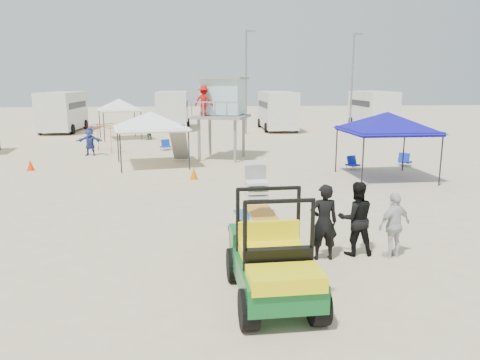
{
  "coord_description": "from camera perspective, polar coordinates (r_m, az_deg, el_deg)",
  "views": [
    {
      "loc": [
        -0.62,
        -10.22,
        4.1
      ],
      "look_at": [
        0.5,
        3.0,
        1.3
      ],
      "focal_mm": 35.0,
      "sensor_mm": 36.0,
      "label": 1
    }
  ],
  "objects": [
    {
      "name": "man_left",
      "position": [
        11.06,
        10.17,
        -5.08
      ],
      "size": [
        0.66,
        0.43,
        1.81
      ],
      "primitive_type": "imported",
      "rotation": [
        0.0,
        0.0,
        3.14
      ],
      "color": "black",
      "rests_on": "ground"
    },
    {
      "name": "rv_mid_left",
      "position": [
        41.85,
        -8.18,
        8.64
      ],
      "size": [
        2.65,
        6.5,
        3.25
      ],
      "color": "silver",
      "rests_on": "ground"
    },
    {
      "name": "beach_chair_c",
      "position": [
        24.57,
        19.4,
        2.36
      ],
      "size": [
        0.74,
        0.86,
        0.64
      ],
      "color": "#0F2BAA",
      "rests_on": "ground"
    },
    {
      "name": "umbrella_b",
      "position": [
        28.17,
        -15.4,
        5.02
      ],
      "size": [
        2.87,
        2.88,
        1.85
      ],
      "primitive_type": "imported",
      "rotation": [
        0.0,
        0.0,
        0.69
      ],
      "color": "orange",
      "rests_on": "ground"
    },
    {
      "name": "canopy_blue",
      "position": [
        20.79,
        17.55,
        7.53
      ],
      "size": [
        3.51,
        3.51,
        3.26
      ],
      "color": "black",
      "rests_on": "ground"
    },
    {
      "name": "utility_cart",
      "position": [
        8.84,
        3.92,
        -8.85
      ],
      "size": [
        1.51,
        2.8,
        2.08
      ],
      "color": "#0D5923",
      "rests_on": "ground"
    },
    {
      "name": "rv_mid_right",
      "position": [
        40.82,
        4.56,
        8.64
      ],
      "size": [
        2.64,
        7.0,
        3.25
      ],
      "color": "silver",
      "rests_on": "ground"
    },
    {
      "name": "cone_near",
      "position": [
        20.09,
        -5.66,
        0.8
      ],
      "size": [
        0.34,
        0.34,
        0.5
      ],
      "primitive_type": "cone",
      "color": "#D76406",
      "rests_on": "ground"
    },
    {
      "name": "man_right",
      "position": [
        11.64,
        18.3,
        -5.23
      ],
      "size": [
        1.0,
        0.72,
        1.58
      ],
      "primitive_type": "imported",
      "rotation": [
        0.0,
        0.0,
        3.54
      ],
      "color": "silver",
      "rests_on": "ground"
    },
    {
      "name": "rv_far_right",
      "position": [
        44.6,
        15.85,
        8.5
      ],
      "size": [
        2.64,
        6.6,
        3.25
      ],
      "color": "silver",
      "rests_on": "ground"
    },
    {
      "name": "canopy_white_a",
      "position": [
        23.39,
        -10.85,
        7.85
      ],
      "size": [
        3.89,
        3.89,
        3.08
      ],
      "color": "black",
      "rests_on": "ground"
    },
    {
      "name": "beach_chair_b",
      "position": [
        22.93,
        13.51,
        2.07
      ],
      "size": [
        0.71,
        0.8,
        0.64
      ],
      "color": "#0E219D",
      "rests_on": "ground"
    },
    {
      "name": "umbrella_a",
      "position": [
        29.53,
        -16.91,
        5.07
      ],
      "size": [
        2.4,
        2.42,
        1.7
      ],
      "primitive_type": "imported",
      "rotation": [
        0.0,
        0.0,
        0.37
      ],
      "color": "red",
      "rests_on": "ground"
    },
    {
      "name": "man_mid",
      "position": [
        11.53,
        13.95,
        -4.57
      ],
      "size": [
        0.88,
        0.69,
        1.79
      ],
      "primitive_type": "imported",
      "rotation": [
        0.0,
        0.0,
        3.12
      ],
      "color": "black",
      "rests_on": "ground"
    },
    {
      "name": "light_pole_left",
      "position": [
        37.4,
        0.74,
        11.75
      ],
      "size": [
        0.14,
        0.14,
        8.0
      ],
      "primitive_type": "cylinder",
      "color": "slate",
      "rests_on": "ground"
    },
    {
      "name": "light_pole_right",
      "position": [
        40.72,
        13.5,
        11.45
      ],
      "size": [
        0.14,
        0.14,
        8.0
      ],
      "primitive_type": "cylinder",
      "color": "slate",
      "rests_on": "ground"
    },
    {
      "name": "lifeguard_tower",
      "position": [
        25.16,
        -2.45,
        9.75
      ],
      "size": [
        3.34,
        3.34,
        4.23
      ],
      "color": "gray",
      "rests_on": "ground"
    },
    {
      "name": "ground",
      "position": [
        11.03,
        -1.3,
        -9.91
      ],
      "size": [
        140.0,
        140.0,
        0.0
      ],
      "primitive_type": "plane",
      "color": "beige",
      "rests_on": "ground"
    },
    {
      "name": "rv_far_left",
      "position": [
        41.86,
        -20.81,
        7.99
      ],
      "size": [
        2.64,
        6.8,
        3.25
      ],
      "color": "silver",
      "rests_on": "ground"
    },
    {
      "name": "beach_chair_a",
      "position": [
        28.99,
        -9.08,
        4.25
      ],
      "size": [
        0.72,
        0.81,
        0.64
      ],
      "color": "#1039B6",
      "rests_on": "ground"
    },
    {
      "name": "canopy_white_c",
      "position": [
        35.02,
        -14.55,
        9.33
      ],
      "size": [
        3.44,
        3.44,
        3.3
      ],
      "color": "black",
      "rests_on": "ground"
    },
    {
      "name": "surf_trailer",
      "position": [
        11.08,
        2.12,
        -5.26
      ],
      "size": [
        1.33,
        2.33,
        2.03
      ],
      "color": "black",
      "rests_on": "ground"
    },
    {
      "name": "distant_beachgoers",
      "position": [
        30.15,
        -15.01,
        5.18
      ],
      "size": [
        3.59,
        7.74,
        1.58
      ],
      "color": "#2F3B8F",
      "rests_on": "ground"
    },
    {
      "name": "cone_far",
      "position": [
        24.09,
        -24.19,
        1.66
      ],
      "size": [
        0.34,
        0.34,
        0.5
      ],
      "primitive_type": "cone",
      "color": "#FF3608",
      "rests_on": "ground"
    }
  ]
}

